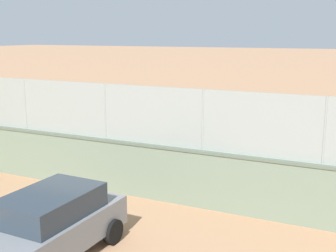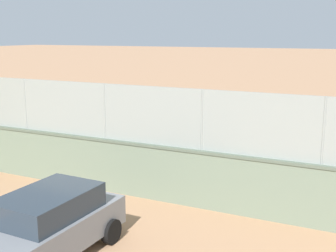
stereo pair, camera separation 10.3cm
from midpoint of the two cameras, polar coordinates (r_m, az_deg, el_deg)
ground_plane at (r=25.08m, az=10.04°, el=0.13°), size 260.00×260.00×0.00m
perimeter_wall at (r=15.44m, az=-12.91°, el=-4.07°), size 30.36×0.73×1.75m
fence_panel_on_wall at (r=15.06m, az=-13.22°, el=2.35°), size 29.82×0.45×1.77m
player_near_wall_returning at (r=20.17m, az=-5.81°, el=0.06°), size 0.72×1.16×1.57m
player_crossing_court at (r=18.48m, az=3.78°, el=-1.10°), size 0.70×1.21×1.53m
player_at_service_line at (r=17.96m, az=18.61°, el=-1.91°), size 0.99×0.81×1.61m
sports_ball at (r=18.40m, az=-8.86°, el=-3.80°), size 0.22×0.22×0.22m
spare_ball_by_wall at (r=14.42m, az=12.77°, el=-8.65°), size 0.12×0.12×0.12m
parked_car_grey at (r=10.48m, az=-15.32°, el=-12.39°), size 2.04×4.14×1.58m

